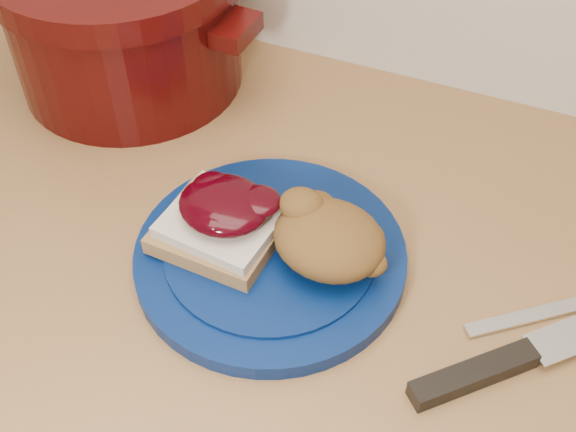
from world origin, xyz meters
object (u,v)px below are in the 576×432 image
at_px(plate, 270,256).
at_px(dutch_oven, 125,19).
at_px(pepper_grinder, 142,41).
at_px(chef_knife, 516,358).
at_px(butter_knife, 557,309).

distance_m(plate, dutch_oven, 0.36).
height_order(plate, pepper_grinder, pepper_grinder).
xyz_separation_m(dutch_oven, pepper_grinder, (0.02, -0.00, -0.02)).
distance_m(plate, pepper_grinder, 0.34).
bearing_deg(pepper_grinder, plate, -38.69).
bearing_deg(pepper_grinder, chef_knife, -24.72).
bearing_deg(butter_knife, dutch_oven, 125.00).
height_order(butter_knife, pepper_grinder, pepper_grinder).
bearing_deg(plate, chef_knife, -5.41).
bearing_deg(chef_knife, plate, 129.71).
bearing_deg(dutch_oven, butter_knife, -16.49).
relative_size(chef_knife, dutch_oven, 0.71).
bearing_deg(chef_knife, pepper_grinder, 110.40).
relative_size(plate, pepper_grinder, 2.17).
xyz_separation_m(chef_knife, pepper_grinder, (-0.50, 0.23, 0.05)).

